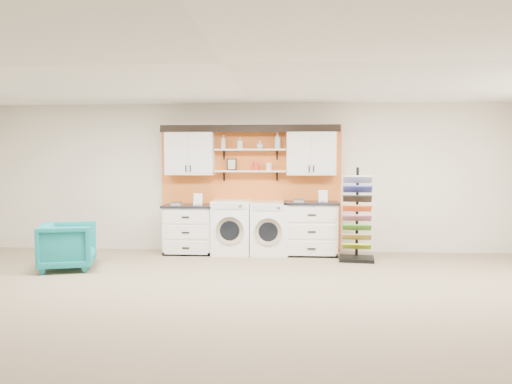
# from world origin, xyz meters

# --- Properties ---
(floor) EXTENTS (10.00, 10.00, 0.00)m
(floor) POSITION_xyz_m (0.00, 0.00, 0.00)
(floor) COLOR gray
(floor) RESTS_ON ground
(ceiling) EXTENTS (10.00, 10.00, 0.00)m
(ceiling) POSITION_xyz_m (0.00, 0.00, 2.80)
(ceiling) COLOR white
(ceiling) RESTS_ON wall_back
(wall_back) EXTENTS (10.00, 0.00, 10.00)m
(wall_back) POSITION_xyz_m (0.00, 4.00, 1.40)
(wall_back) COLOR beige
(wall_back) RESTS_ON floor
(wall_front) EXTENTS (10.00, 0.00, 10.00)m
(wall_front) POSITION_xyz_m (0.00, -4.00, 1.40)
(wall_front) COLOR beige
(wall_front) RESTS_ON floor
(accent_panel) EXTENTS (3.40, 0.07, 2.40)m
(accent_panel) POSITION_xyz_m (0.00, 3.96, 1.20)
(accent_panel) COLOR orange
(accent_panel) RESTS_ON wall_back
(upper_cabinet_left) EXTENTS (0.90, 0.35, 0.84)m
(upper_cabinet_left) POSITION_xyz_m (-1.13, 3.79, 1.88)
(upper_cabinet_left) COLOR white
(upper_cabinet_left) RESTS_ON wall_back
(upper_cabinet_right) EXTENTS (0.90, 0.35, 0.84)m
(upper_cabinet_right) POSITION_xyz_m (1.13, 3.79, 1.88)
(upper_cabinet_right) COLOR white
(upper_cabinet_right) RESTS_ON wall_back
(shelf_lower) EXTENTS (1.32, 0.28, 0.03)m
(shelf_lower) POSITION_xyz_m (0.00, 3.80, 1.53)
(shelf_lower) COLOR white
(shelf_lower) RESTS_ON wall_back
(shelf_upper) EXTENTS (1.32, 0.28, 0.03)m
(shelf_upper) POSITION_xyz_m (0.00, 3.80, 1.93)
(shelf_upper) COLOR white
(shelf_upper) RESTS_ON wall_back
(crown_molding) EXTENTS (3.30, 0.41, 0.13)m
(crown_molding) POSITION_xyz_m (0.00, 3.81, 2.33)
(crown_molding) COLOR black
(crown_molding) RESTS_ON wall_back
(picture_frame) EXTENTS (0.18, 0.02, 0.22)m
(picture_frame) POSITION_xyz_m (-0.35, 3.85, 1.66)
(picture_frame) COLOR black
(picture_frame) RESTS_ON shelf_lower
(canister_red) EXTENTS (0.11, 0.11, 0.16)m
(canister_red) POSITION_xyz_m (0.10, 3.80, 1.62)
(canister_red) COLOR red
(canister_red) RESTS_ON shelf_lower
(canister_cream) EXTENTS (0.10, 0.10, 0.14)m
(canister_cream) POSITION_xyz_m (0.35, 3.80, 1.61)
(canister_cream) COLOR silver
(canister_cream) RESTS_ON shelf_lower
(base_cabinet_left) EXTENTS (0.93, 0.66, 0.91)m
(base_cabinet_left) POSITION_xyz_m (-1.13, 3.64, 0.45)
(base_cabinet_left) COLOR white
(base_cabinet_left) RESTS_ON floor
(base_cabinet_right) EXTENTS (1.00, 0.66, 0.98)m
(base_cabinet_right) POSITION_xyz_m (1.13, 3.64, 0.49)
(base_cabinet_right) COLOR white
(base_cabinet_right) RESTS_ON floor
(washer) EXTENTS (0.71, 0.71, 0.99)m
(washer) POSITION_xyz_m (-0.33, 3.64, 0.50)
(washer) COLOR white
(washer) RESTS_ON floor
(dryer) EXTENTS (0.69, 0.71, 0.97)m
(dryer) POSITION_xyz_m (0.36, 3.64, 0.48)
(dryer) COLOR white
(dryer) RESTS_ON floor
(sample_rack) EXTENTS (0.64, 0.56, 1.61)m
(sample_rack) POSITION_xyz_m (1.90, 3.19, 0.52)
(sample_rack) COLOR black
(sample_rack) RESTS_ON floor
(armchair) EXTENTS (1.00, 0.99, 0.75)m
(armchair) POSITION_xyz_m (-2.79, 2.18, 0.37)
(armchair) COLOR #107B82
(armchair) RESTS_ON floor
(soap_bottle_a) EXTENTS (0.14, 0.14, 0.26)m
(soap_bottle_a) POSITION_xyz_m (-0.50, 3.80, 2.07)
(soap_bottle_a) COLOR silver
(soap_bottle_a) RESTS_ON shelf_upper
(soap_bottle_b) EXTENTS (0.11, 0.11, 0.21)m
(soap_bottle_b) POSITION_xyz_m (-0.19, 3.80, 2.05)
(soap_bottle_b) COLOR silver
(soap_bottle_b) RESTS_ON shelf_upper
(soap_bottle_c) EXTENTS (0.16, 0.16, 0.16)m
(soap_bottle_c) POSITION_xyz_m (0.18, 3.80, 2.02)
(soap_bottle_c) COLOR silver
(soap_bottle_c) RESTS_ON shelf_upper
(soap_bottle_d) EXTENTS (0.16, 0.16, 0.30)m
(soap_bottle_d) POSITION_xyz_m (0.51, 3.80, 2.10)
(soap_bottle_d) COLOR silver
(soap_bottle_d) RESTS_ON shelf_upper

